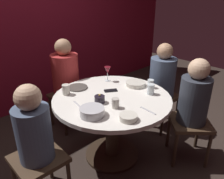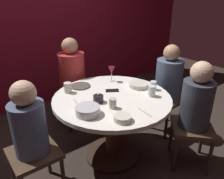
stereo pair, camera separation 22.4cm
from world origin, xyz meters
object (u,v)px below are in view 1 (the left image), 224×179
at_px(seated_diner_front_right, 194,100).
at_px(cup_by_right_diner, 150,84).
at_px(seated_diner_right, 162,78).
at_px(dining_table, 112,112).
at_px(seated_diner_left, 34,134).
at_px(dinner_plate, 78,87).
at_px(wine_glass, 107,71).
at_px(cup_center_front, 115,103).
at_px(candle_holder, 100,99).
at_px(bowl_serving_large, 92,112).
at_px(cup_near_candle, 66,90).
at_px(cup_by_left_diner, 151,89).
at_px(bowl_salad_center, 136,84).
at_px(seated_diner_back, 66,75).
at_px(cell_phone, 111,91).
at_px(bowl_small_white, 128,117).

height_order(seated_diner_front_right, cup_by_right_diner, seated_diner_front_right).
bearing_deg(seated_diner_right, dining_table, 0.00).
relative_size(seated_diner_left, dinner_plate, 5.08).
xyz_separation_m(seated_diner_left, wine_glass, (1.10, 0.35, 0.17)).
bearing_deg(dining_table, cup_center_front, -125.84).
bearing_deg(candle_holder, bowl_serving_large, -145.91).
xyz_separation_m(cup_near_candle, cup_by_left_diner, (0.64, -0.60, 0.00)).
distance_m(dining_table, bowl_salad_center, 0.44).
bearing_deg(seated_diner_back, seated_diner_left, -44.62).
relative_size(bowl_serving_large, cup_center_front, 2.30).
height_order(seated_diner_front_right, cup_near_candle, seated_diner_front_right).
distance_m(cell_phone, cup_by_left_diner, 0.42).
xyz_separation_m(candle_holder, cup_center_front, (0.04, -0.18, 0.01)).
relative_size(dining_table, cup_by_left_diner, 11.01).
bearing_deg(seated_diner_right, cup_near_candle, -17.12).
bearing_deg(cup_by_right_diner, dining_table, 164.46).
xyz_separation_m(seated_diner_right, bowl_serving_large, (-1.26, -0.15, 0.07)).
relative_size(dining_table, seated_diner_right, 1.04).
relative_size(seated_diner_back, cup_by_left_diner, 11.01).
bearing_deg(seated_diner_left, bowl_small_white, -32.70).
height_order(bowl_serving_large, cup_by_left_diner, cup_by_left_diner).
xyz_separation_m(seated_diner_back, wine_glass, (0.26, -0.51, 0.13)).
bearing_deg(dinner_plate, seated_diner_left, -149.69).
height_order(candle_holder, dinner_plate, candle_holder).
distance_m(seated_diner_left, seated_diner_front_right, 1.55).
relative_size(cup_by_left_diner, cup_by_right_diner, 1.15).
distance_m(seated_diner_right, cup_by_right_diner, 0.45).
height_order(wine_glass, cup_center_front, wine_glass).
bearing_deg(cup_near_candle, cell_phone, -32.89).
bearing_deg(bowl_salad_center, seated_diner_right, -2.42).
height_order(cell_phone, cup_by_left_diner, cup_by_left_diner).
bearing_deg(bowl_small_white, cup_center_front, 72.98).
bearing_deg(seated_diner_left, candle_holder, -1.02).
xyz_separation_m(dining_table, cup_center_front, (-0.14, -0.19, 0.22)).
xyz_separation_m(seated_diner_left, cup_by_left_diner, (1.18, -0.23, 0.10)).
distance_m(bowl_small_white, cup_by_right_diner, 0.73).
bearing_deg(cell_phone, candle_holder, 146.80).
height_order(candle_holder, bowl_salad_center, candle_holder).
height_order(cup_near_candle, cup_by_left_diner, cup_by_left_diner).
bearing_deg(cup_center_front, bowl_serving_large, 171.04).
bearing_deg(bowl_salad_center, seated_diner_front_right, -71.93).
bearing_deg(dinner_plate, seated_diner_front_right, -54.78).
distance_m(seated_diner_left, bowl_small_white, 0.77).
bearing_deg(bowl_serving_large, dining_table, 21.60).
relative_size(candle_holder, cell_phone, 0.71).
distance_m(seated_diner_back, cup_near_candle, 0.58).
relative_size(seated_diner_front_right, cup_by_left_diner, 10.51).
bearing_deg(candle_holder, bowl_salad_center, 3.34).
xyz_separation_m(candle_holder, wine_glass, (0.43, 0.36, 0.09)).
bearing_deg(seated_diner_left, bowl_salad_center, 0.97).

